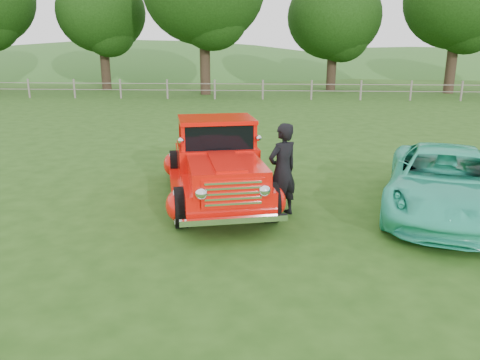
# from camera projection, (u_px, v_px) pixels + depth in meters

# --- Properties ---
(ground) EXTENTS (140.00, 140.00, 0.00)m
(ground) POSITION_uv_depth(u_px,v_px,m) (235.00, 239.00, 8.03)
(ground) COLOR #214612
(ground) RESTS_ON ground
(distant_hills) EXTENTS (116.00, 60.00, 18.00)m
(distant_hills) POSITION_uv_depth(u_px,v_px,m) (239.00, 103.00, 66.58)
(distant_hills) COLOR #295A21
(distant_hills) RESTS_ON ground
(fence_line) EXTENTS (48.00, 0.12, 1.20)m
(fence_line) POSITION_uv_depth(u_px,v_px,m) (263.00, 90.00, 28.96)
(fence_line) COLOR slate
(fence_line) RESTS_ON ground
(tree_mid_west) EXTENTS (6.40, 6.40, 8.46)m
(tree_mid_west) POSITION_uv_depth(u_px,v_px,m) (101.00, 13.00, 34.14)
(tree_mid_west) COLOR #2E2117
(tree_mid_west) RESTS_ON ground
(tree_near_east) EXTENTS (6.80, 6.80, 8.33)m
(tree_near_east) POSITION_uv_depth(u_px,v_px,m) (334.00, 17.00, 34.07)
(tree_near_east) COLOR #2E2117
(tree_near_east) RESTS_ON ground
(tree_mid_east) EXTENTS (7.20, 7.20, 9.44)m
(tree_mid_east) POSITION_uv_depth(u_px,v_px,m) (459.00, 0.00, 31.38)
(tree_mid_east) COLOR #2E2117
(tree_mid_east) RESTS_ON ground
(red_pickup) EXTENTS (3.05, 5.25, 1.78)m
(red_pickup) POSITION_uv_depth(u_px,v_px,m) (216.00, 163.00, 9.91)
(red_pickup) COLOR black
(red_pickup) RESTS_ON ground
(teal_sedan) EXTENTS (3.40, 5.04, 1.28)m
(teal_sedan) POSITION_uv_depth(u_px,v_px,m) (445.00, 182.00, 9.10)
(teal_sedan) COLOR #31C5A1
(teal_sedan) RESTS_ON ground
(man) EXTENTS (0.79, 0.76, 1.82)m
(man) POSITION_uv_depth(u_px,v_px,m) (282.00, 170.00, 8.92)
(man) COLOR black
(man) RESTS_ON ground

